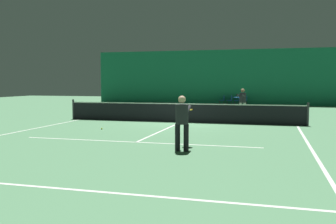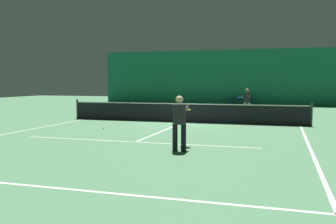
# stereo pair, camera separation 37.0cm
# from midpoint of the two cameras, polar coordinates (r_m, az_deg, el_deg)

# --- Properties ---
(ground_plane) EXTENTS (60.00, 60.00, 0.00)m
(ground_plane) POSITION_cam_midpoint_polar(r_m,az_deg,el_deg) (18.62, 1.38, -1.58)
(ground_plane) COLOR #4C7F56
(backdrop_curtain) EXTENTS (23.00, 0.12, 4.83)m
(backdrop_curtain) POSITION_cam_midpoint_polar(r_m,az_deg,el_deg) (33.43, 7.69, 5.25)
(backdrop_curtain) COLOR #196B4C
(backdrop_curtain) RESTS_ON ground
(court_line_baseline_far) EXTENTS (11.00, 0.10, 0.00)m
(court_line_baseline_far) POSITION_cam_midpoint_polar(r_m,az_deg,el_deg) (30.26, 6.82, 0.77)
(court_line_baseline_far) COLOR silver
(court_line_baseline_far) RESTS_ON ground
(court_line_baseline_near) EXTENTS (11.00, 0.10, 0.00)m
(court_line_baseline_near) POSITION_cam_midpoint_polar(r_m,az_deg,el_deg) (7.79, -20.63, -10.58)
(court_line_baseline_near) COLOR silver
(court_line_baseline_near) RESTS_ON ground
(court_line_service_far) EXTENTS (8.25, 0.10, 0.00)m
(court_line_service_far) POSITION_cam_midpoint_polar(r_m,az_deg,el_deg) (24.85, 4.94, -0.04)
(court_line_service_far) COLOR silver
(court_line_service_far) RESTS_ON ground
(court_line_service_near) EXTENTS (8.25, 0.10, 0.00)m
(court_line_service_near) POSITION_cam_midpoint_polar(r_m,az_deg,el_deg) (12.55, -5.71, -4.59)
(court_line_service_near) COLOR silver
(court_line_service_near) RESTS_ON ground
(court_line_sideline_left) EXTENTS (0.10, 23.80, 0.00)m
(court_line_sideline_left) POSITION_cam_midpoint_polar(r_m,az_deg,el_deg) (20.64, -13.62, -1.10)
(court_line_sideline_left) COLOR silver
(court_line_sideline_left) RESTS_ON ground
(court_line_sideline_right) EXTENTS (0.10, 23.80, 0.00)m
(court_line_sideline_right) POSITION_cam_midpoint_polar(r_m,az_deg,el_deg) (18.10, 18.53, -1.99)
(court_line_sideline_right) COLOR silver
(court_line_sideline_right) RESTS_ON ground
(court_line_centre) EXTENTS (0.10, 12.80, 0.00)m
(court_line_centre) POSITION_cam_midpoint_polar(r_m,az_deg,el_deg) (18.62, 1.38, -1.58)
(court_line_centre) COLOR silver
(court_line_centre) RESTS_ON ground
(tennis_net) EXTENTS (12.00, 0.10, 1.07)m
(tennis_net) POSITION_cam_midpoint_polar(r_m,az_deg,el_deg) (18.57, 1.38, -0.02)
(tennis_net) COLOR black
(tennis_net) RESTS_ON ground
(player_near) EXTENTS (0.44, 1.34, 1.61)m
(player_near) POSITION_cam_midpoint_polar(r_m,az_deg,el_deg) (10.82, 1.19, -1.04)
(player_near) COLOR black
(player_near) RESTS_ON ground
(player_far) EXTENTS (0.71, 1.37, 1.62)m
(player_far) POSITION_cam_midpoint_polar(r_m,az_deg,el_deg) (22.31, 10.80, 1.79)
(player_far) COLOR beige
(player_far) RESTS_ON ground
(courtside_chair_0) EXTENTS (0.44, 0.44, 0.84)m
(courtside_chair_0) POSITION_cam_midpoint_polar(r_m,az_deg,el_deg) (32.88, 8.01, 1.90)
(courtside_chair_0) COLOR #2D2D2D
(courtside_chair_0) RESTS_ON ground
(courtside_chair_1) EXTENTS (0.44, 0.44, 0.84)m
(courtside_chair_1) POSITION_cam_midpoint_polar(r_m,az_deg,el_deg) (32.80, 9.13, 1.88)
(courtside_chair_1) COLOR #2D2D2D
(courtside_chair_1) RESTS_ON ground
(courtside_chair_2) EXTENTS (0.44, 0.44, 0.84)m
(courtside_chair_2) POSITION_cam_midpoint_polar(r_m,az_deg,el_deg) (32.74, 10.25, 1.86)
(courtside_chair_2) COLOR #2D2D2D
(courtside_chair_2) RESTS_ON ground
(courtside_chair_3) EXTENTS (0.44, 0.44, 0.84)m
(courtside_chair_3) POSITION_cam_midpoint_polar(r_m,az_deg,el_deg) (32.69, 11.38, 1.84)
(courtside_chair_3) COLOR #2D2D2D
(courtside_chair_3) RESTS_ON ground
(tennis_ball) EXTENTS (0.07, 0.07, 0.07)m
(tennis_ball) POSITION_cam_midpoint_polar(r_m,az_deg,el_deg) (16.10, -10.70, -2.51)
(tennis_ball) COLOR #D1DB33
(tennis_ball) RESTS_ON ground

